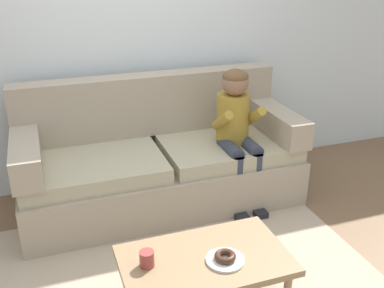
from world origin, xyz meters
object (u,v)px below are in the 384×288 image
at_px(couch, 160,161).
at_px(person_child, 237,125).
at_px(coffee_table, 205,264).
at_px(mug, 147,259).
at_px(donut, 225,256).

xyz_separation_m(couch, person_child, (0.58, -0.21, 0.32)).
distance_m(coffee_table, mug, 0.33).
relative_size(coffee_table, mug, 10.27).
height_order(person_child, mug, person_child).
bearing_deg(coffee_table, person_child, 58.18).
height_order(person_child, donut, person_child).
xyz_separation_m(coffee_table, person_child, (0.69, 1.11, 0.33)).
height_order(couch, person_child, person_child).
bearing_deg(person_child, couch, 159.69).
bearing_deg(mug, coffee_table, -6.60).
bearing_deg(donut, couch, 89.23).
relative_size(couch, coffee_table, 2.37).
relative_size(coffee_table, person_child, 0.84).
bearing_deg(person_child, coffee_table, -121.82).
xyz_separation_m(couch, donut, (-0.02, -1.38, 0.06)).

